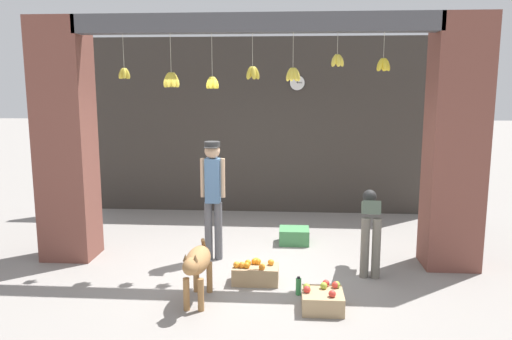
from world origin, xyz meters
name	(u,v)px	position (x,y,z in m)	size (l,w,h in m)	color
ground_plane	(254,268)	(0.00, 0.00, 0.00)	(60.00, 60.00, 0.00)	gray
shop_back_wall	(266,126)	(0.00, 3.13, 1.66)	(6.57, 0.12, 3.32)	#38332D
shop_pillar_left	(66,141)	(-2.64, 0.30, 1.66)	(0.70, 0.60, 3.32)	brown
shop_pillar_right	(455,144)	(2.64, 0.30, 1.66)	(0.70, 0.60, 3.32)	brown
storefront_awning	(253,29)	(-0.01, 0.12, 3.13)	(4.67, 0.30, 0.95)	#4C4C51
dog	(197,263)	(-0.55, -1.11, 0.46)	(0.28, 0.96, 0.68)	#9E7042
shopkeeper	(213,191)	(-0.59, 0.33, 0.99)	(0.34, 0.27, 1.67)	#56565B
worker_stooping	(370,222)	(1.52, -0.01, 0.67)	(0.29, 0.78, 1.02)	#6B665B
fruit_crate_oranges	(255,273)	(0.06, -0.50, 0.12)	(0.57, 0.33, 0.29)	tan
fruit_crate_apples	(323,300)	(0.85, -1.20, 0.11)	(0.45, 0.43, 0.28)	tan
produce_box_green	(294,236)	(0.55, 1.12, 0.12)	(0.46, 0.40, 0.24)	#42844C
water_bottle	(298,286)	(0.59, -0.82, 0.10)	(0.06, 0.06, 0.22)	#38934C
wall_clock	(297,83)	(0.59, 3.06, 2.47)	(0.29, 0.03, 0.29)	black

